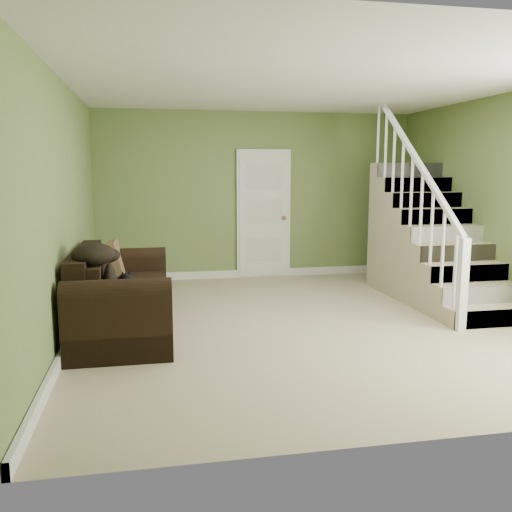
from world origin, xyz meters
name	(u,v)px	position (x,y,z in m)	size (l,w,h in m)	color
floor	(304,323)	(0.00, 0.00, 0.00)	(5.00, 5.50, 0.01)	tan
ceiling	(307,83)	(0.00, 0.00, 2.60)	(5.00, 5.50, 0.01)	white
wall_back	(257,196)	(0.00, 2.75, 1.30)	(5.00, 0.04, 2.60)	olive
wall_front	(434,237)	(0.00, -2.75, 1.30)	(5.00, 0.04, 2.60)	olive
wall_left	(65,210)	(-2.50, 0.00, 1.30)	(0.04, 5.50, 2.60)	olive
wall_right	(510,204)	(2.50, 0.00, 1.30)	(0.04, 5.50, 2.60)	olive
baseboard_back	(257,273)	(0.00, 2.72, 0.06)	(5.00, 0.04, 0.12)	white
baseboard_left	(74,329)	(-2.47, 0.00, 0.06)	(0.04, 5.50, 0.12)	white
baseboard_right	(501,307)	(2.47, 0.00, 0.06)	(0.04, 5.50, 0.12)	white
door	(264,214)	(0.10, 2.71, 1.01)	(0.86, 0.12, 2.02)	white
staircase	(427,249)	(1.99, 0.97, 0.64)	(1.00, 2.51, 2.82)	tan
sofa	(119,300)	(-2.02, 0.09, 0.33)	(0.96, 2.22, 0.88)	black
side_table	(107,284)	(-2.22, 1.18, 0.29)	(0.52, 0.52, 0.77)	black
cat	(126,282)	(-1.93, -0.12, 0.57)	(0.25, 0.49, 0.24)	black
banana	(127,290)	(-1.91, -0.21, 0.50)	(0.06, 0.20, 0.06)	yellow
throw_pillow	(116,258)	(-2.08, 0.88, 0.66)	(0.10, 0.41, 0.41)	#4F381F
throw_blanket	(93,254)	(-2.20, -0.42, 0.91)	(0.39, 0.52, 0.21)	black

